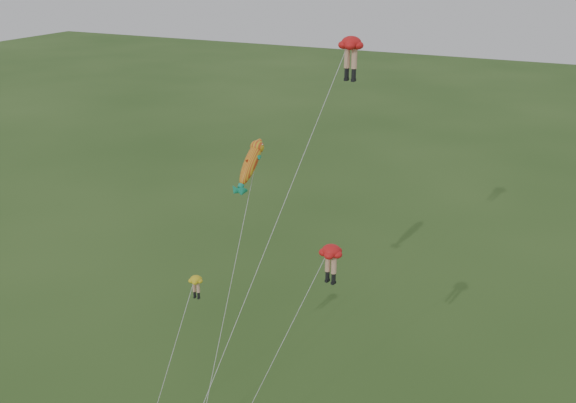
% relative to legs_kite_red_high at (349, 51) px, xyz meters
% --- Properties ---
extents(legs_kite_red_high, '(5.39, 14.22, 21.85)m').
position_rel_legs_kite_red_high_xyz_m(legs_kite_red_high, '(0.00, 0.00, 0.00)').
color(legs_kite_red_high, red).
rests_on(legs_kite_red_high, ground).
extents(legs_kite_red_mid, '(5.64, 4.17, 12.91)m').
position_rel_legs_kite_red_high_xyz_m(legs_kite_red_mid, '(2.72, -9.51, -8.81)').
color(legs_kite_red_mid, red).
rests_on(legs_kite_red_mid, ground).
extents(legs_kite_yellow, '(1.85, 4.67, 9.20)m').
position_rel_legs_kite_red_high_xyz_m(legs_kite_yellow, '(-5.57, -9.52, -12.64)').
color(legs_kite_yellow, gold).
rests_on(legs_kite_yellow, ground).
extents(fish_kite, '(1.29, 9.76, 16.13)m').
position_rel_legs_kite_red_high_xyz_m(fish_kite, '(-4.57, -4.09, -6.40)').
color(fish_kite, gold).
rests_on(fish_kite, ground).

